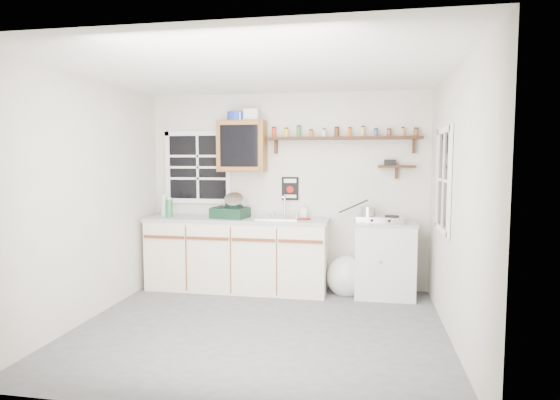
# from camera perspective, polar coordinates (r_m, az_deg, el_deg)

# --- Properties ---
(room) EXTENTS (3.64, 3.24, 2.54)m
(room) POSITION_cam_1_polar(r_m,az_deg,el_deg) (4.51, -2.56, -0.25)
(room) COLOR #4C4C4F
(room) RESTS_ON ground
(main_cabinet) EXTENTS (2.31, 0.63, 0.92)m
(main_cabinet) POSITION_cam_1_polar(r_m,az_deg,el_deg) (6.01, -5.23, -6.52)
(main_cabinet) COLOR beige
(main_cabinet) RESTS_ON floor
(right_cabinet) EXTENTS (0.73, 0.57, 0.91)m
(right_cabinet) POSITION_cam_1_polar(r_m,az_deg,el_deg) (5.83, 12.63, -7.04)
(right_cabinet) COLOR beige
(right_cabinet) RESTS_ON floor
(sink) EXTENTS (0.52, 0.44, 0.29)m
(sink) POSITION_cam_1_polar(r_m,az_deg,el_deg) (5.82, -0.15, -2.19)
(sink) COLOR #BABABF
(sink) RESTS_ON main_cabinet
(upper_cabinet) EXTENTS (0.60, 0.32, 0.65)m
(upper_cabinet) POSITION_cam_1_polar(r_m,az_deg,el_deg) (6.02, -4.64, 6.56)
(upper_cabinet) COLOR brown
(upper_cabinet) RESTS_ON wall_back
(upper_cabinet_clutter) EXTENTS (0.41, 0.24, 0.14)m
(upper_cabinet_clutter) POSITION_cam_1_polar(r_m,az_deg,el_deg) (6.05, -4.69, 10.20)
(upper_cabinet_clutter) COLOR #1830A0
(upper_cabinet_clutter) RESTS_ON upper_cabinet
(spice_shelf) EXTENTS (1.91, 0.18, 0.35)m
(spice_shelf) POSITION_cam_1_polar(r_m,az_deg,el_deg) (5.90, 7.59, 7.59)
(spice_shelf) COLOR black
(spice_shelf) RESTS_ON wall_back
(secondary_shelf) EXTENTS (0.45, 0.16, 0.24)m
(secondary_shelf) POSITION_cam_1_polar(r_m,az_deg,el_deg) (5.91, 13.80, 4.05)
(secondary_shelf) COLOR black
(secondary_shelf) RESTS_ON wall_back
(warning_sign) EXTENTS (0.22, 0.02, 0.30)m
(warning_sign) POSITION_cam_1_polar(r_m,az_deg,el_deg) (6.05, 1.25, 1.41)
(warning_sign) COLOR black
(warning_sign) RESTS_ON wall_back
(window_back) EXTENTS (0.93, 0.03, 0.98)m
(window_back) POSITION_cam_1_polar(r_m,az_deg,el_deg) (6.35, -9.98, 3.94)
(window_back) COLOR black
(window_back) RESTS_ON wall_back
(window_right) EXTENTS (0.03, 0.78, 1.08)m
(window_right) POSITION_cam_1_polar(r_m,az_deg,el_deg) (4.99, 19.36, 2.29)
(window_right) COLOR black
(window_right) RESTS_ON wall_back
(water_bottles) EXTENTS (0.19, 0.15, 0.28)m
(water_bottles) POSITION_cam_1_polar(r_m,az_deg,el_deg) (6.22, -13.67, -0.81)
(water_bottles) COLOR #A2B2BD
(water_bottles) RESTS_ON main_cabinet
(dish_rack) EXTENTS (0.48, 0.40, 0.32)m
(dish_rack) POSITION_cam_1_polar(r_m,az_deg,el_deg) (5.93, -5.95, -1.19)
(dish_rack) COLOR black
(dish_rack) RESTS_ON main_cabinet
(soap_bottle) EXTENTS (0.08, 0.08, 0.18)m
(soap_bottle) POSITION_cam_1_polar(r_m,az_deg,el_deg) (5.95, 2.94, -1.28)
(soap_bottle) COLOR silver
(soap_bottle) RESTS_ON main_cabinet
(rag) EXTENTS (0.16, 0.15, 0.02)m
(rag) POSITION_cam_1_polar(r_m,az_deg,el_deg) (5.75, 2.97, -2.32)
(rag) COLOR maroon
(rag) RESTS_ON main_cabinet
(hotplate) EXTENTS (0.57, 0.33, 0.08)m
(hotplate) POSITION_cam_1_polar(r_m,az_deg,el_deg) (5.73, 12.10, -2.26)
(hotplate) COLOR #BABABF
(hotplate) RESTS_ON right_cabinet
(saucepan) EXTENTS (0.45, 0.20, 0.19)m
(saucepan) POSITION_cam_1_polar(r_m,az_deg,el_deg) (5.72, 10.67, -1.33)
(saucepan) COLOR #BABABF
(saucepan) RESTS_ON hotplate
(trash_bag) EXTENTS (0.46, 0.41, 0.52)m
(trash_bag) POSITION_cam_1_polar(r_m,az_deg,el_deg) (5.89, 8.10, -9.19)
(trash_bag) COLOR beige
(trash_bag) RESTS_ON floor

